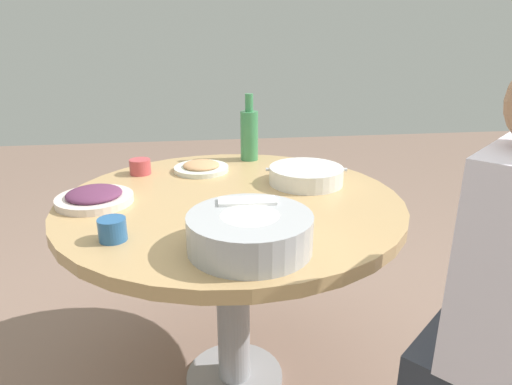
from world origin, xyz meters
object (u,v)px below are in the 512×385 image
object	(u,v)px
rice_bowl	(250,231)
dish_shrimp	(201,167)
dish_eggplant	(94,197)
tea_cup_far	(140,167)
round_dining_table	(232,232)
tea_cup_near	(112,229)
soup_bowl	(306,176)
green_bottle	(249,134)

from	to	relation	value
rice_bowl	dish_shrimp	xyz separation A→B (m)	(0.68, 0.11, -0.03)
dish_eggplant	tea_cup_far	size ratio (longest dim) A/B	3.02
round_dining_table	tea_cup_far	xyz separation A→B (m)	(0.31, 0.32, 0.15)
dish_eggplant	dish_shrimp	distance (m)	0.45
rice_bowl	tea_cup_near	xyz separation A→B (m)	(0.10, 0.34, -0.02)
dish_eggplant	tea_cup_far	bearing A→B (deg)	-20.52
soup_bowl	tea_cup_near	bearing A→B (deg)	122.58
soup_bowl	dish_eggplant	distance (m)	0.71
soup_bowl	tea_cup_far	xyz separation A→B (m)	(0.19, 0.59, 0.00)
round_dining_table	green_bottle	size ratio (longest dim) A/B	4.05
dish_shrimp	tea_cup_near	bearing A→B (deg)	157.84
green_bottle	tea_cup_near	xyz separation A→B (m)	(-0.72, 0.44, -0.08)
round_dining_table	soup_bowl	size ratio (longest dim) A/B	3.88
dish_eggplant	rice_bowl	bearing A→B (deg)	-130.32
round_dining_table	tea_cup_far	size ratio (longest dim) A/B	14.07
round_dining_table	soup_bowl	xyz separation A→B (m)	(0.12, -0.27, 0.15)
dish_shrimp	tea_cup_far	distance (m)	0.23
green_bottle	tea_cup_near	distance (m)	0.85
tea_cup_near	soup_bowl	bearing A→B (deg)	-57.42
dish_shrimp	tea_cup_near	size ratio (longest dim) A/B	2.90
rice_bowl	soup_bowl	world-z (taller)	rice_bowl
soup_bowl	green_bottle	xyz separation A→B (m)	(0.34, 0.16, 0.08)
tea_cup_near	tea_cup_far	bearing A→B (deg)	-0.89
dish_shrimp	round_dining_table	bearing A→B (deg)	-164.09
soup_bowl	round_dining_table	bearing A→B (deg)	112.75
green_bottle	tea_cup_near	size ratio (longest dim) A/B	3.78
soup_bowl	dish_eggplant	world-z (taller)	soup_bowl
soup_bowl	green_bottle	world-z (taller)	green_bottle
dish_shrimp	tea_cup_far	world-z (taller)	tea_cup_far
round_dining_table	tea_cup_near	distance (m)	0.45
round_dining_table	tea_cup_far	bearing A→B (deg)	46.02
round_dining_table	green_bottle	distance (m)	0.52
round_dining_table	tea_cup_near	bearing A→B (deg)	129.51
dish_shrimp	green_bottle	size ratio (longest dim) A/B	0.77
tea_cup_near	tea_cup_far	xyz separation A→B (m)	(0.57, -0.01, -0.00)
rice_bowl	green_bottle	bearing A→B (deg)	-6.70
dish_eggplant	soup_bowl	bearing A→B (deg)	-81.69
soup_bowl	tea_cup_near	distance (m)	0.71
dish_eggplant	green_bottle	distance (m)	0.70
dish_eggplant	dish_shrimp	size ratio (longest dim) A/B	1.13
green_bottle	dish_shrimp	bearing A→B (deg)	124.66
round_dining_table	soup_bowl	distance (m)	0.33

